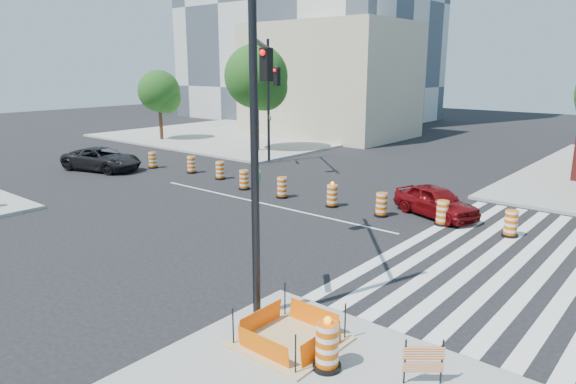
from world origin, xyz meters
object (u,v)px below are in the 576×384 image
(dark_suv, at_px, (102,159))
(signal_pole_se, at_px, (259,104))
(signal_pole_nw, at_px, (271,91))
(red_coupe, at_px, (436,201))

(dark_suv, height_order, signal_pole_se, signal_pole_se)
(signal_pole_se, bearing_deg, dark_suv, 32.22)
(signal_pole_se, height_order, signal_pole_nw, signal_pole_se)
(signal_pole_nw, bearing_deg, dark_suv, -92.39)
(dark_suv, relative_size, signal_pole_nw, 0.65)
(signal_pole_se, bearing_deg, red_coupe, -42.84)
(red_coupe, distance_m, dark_suv, 20.47)
(dark_suv, bearing_deg, red_coupe, -94.97)
(red_coupe, relative_size, signal_pole_nw, 0.50)
(dark_suv, xyz_separation_m, signal_pole_nw, (7.41, 7.41, 4.09))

